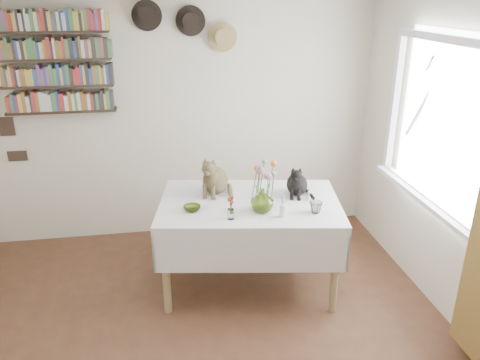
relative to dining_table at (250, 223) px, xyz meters
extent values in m
cube|color=silver|center=(-0.52, 1.17, 0.64)|extent=(4.04, 0.04, 2.54)
cube|color=white|center=(1.45, -0.30, 0.89)|extent=(0.01, 1.40, 1.20)
cube|color=white|center=(1.45, -0.30, 1.52)|extent=(0.06, 1.52, 0.06)
cube|color=white|center=(1.45, -0.30, 0.26)|extent=(0.06, 1.52, 0.06)
cube|color=white|center=(1.45, 0.43, 0.89)|extent=(0.06, 0.06, 1.20)
cube|color=white|center=(1.42, -0.30, 0.26)|extent=(0.12, 1.50, 0.04)
cube|color=white|center=(0.00, 0.00, 0.17)|extent=(1.64, 1.20, 0.06)
cylinder|color=tan|center=(-0.73, -0.29, -0.24)|extent=(0.06, 0.06, 0.74)
cylinder|color=tan|center=(0.60, -0.51, -0.24)|extent=(0.06, 0.06, 0.74)
cylinder|color=tan|center=(-0.60, 0.51, -0.24)|extent=(0.06, 0.06, 0.74)
cylinder|color=tan|center=(0.73, 0.29, -0.24)|extent=(0.06, 0.06, 0.74)
imported|color=#94B540|center=(0.06, -0.20, 0.30)|extent=(0.20, 0.20, 0.19)
imported|color=#94B540|center=(-0.49, -0.10, 0.22)|extent=(0.17, 0.17, 0.04)
imported|color=white|center=(0.48, -0.30, 0.25)|extent=(0.14, 0.14, 0.10)
cylinder|color=white|center=(0.20, -0.32, 0.25)|extent=(0.05, 0.05, 0.11)
cylinder|color=white|center=(0.20, -0.32, 0.35)|extent=(0.02, 0.02, 0.08)
cylinder|color=white|center=(-0.21, -0.30, 0.24)|extent=(0.05, 0.05, 0.08)
cone|color=white|center=(0.50, -0.06, 0.23)|extent=(0.04, 0.04, 0.06)
sphere|color=beige|center=(0.50, -0.06, 0.27)|extent=(0.03, 0.03, 0.03)
cylinder|color=#4C7233|center=(0.03, -0.19, 0.40)|extent=(0.01, 0.01, 0.30)
sphere|color=pink|center=(0.03, -0.19, 0.55)|extent=(0.07, 0.07, 0.07)
cylinder|color=#4C7233|center=(0.10, -0.22, 0.38)|extent=(0.01, 0.01, 0.26)
sphere|color=pink|center=(0.10, -0.22, 0.51)|extent=(0.06, 0.06, 0.06)
cylinder|color=#4C7233|center=(0.12, -0.17, 0.42)|extent=(0.01, 0.01, 0.34)
sphere|color=orange|center=(0.12, -0.17, 0.59)|extent=(0.06, 0.06, 0.06)
cylinder|color=#4C7233|center=(0.00, -0.16, 0.40)|extent=(0.01, 0.01, 0.31)
sphere|color=orange|center=(0.00, -0.16, 0.56)|extent=(0.05, 0.05, 0.05)
cylinder|color=#4C7233|center=(0.06, -0.15, 0.43)|extent=(0.01, 0.01, 0.37)
sphere|color=#999E93|center=(0.06, -0.15, 0.62)|extent=(0.04, 0.04, 0.04)
cylinder|color=#4C7233|center=(0.01, -0.23, 0.41)|extent=(0.01, 0.01, 0.33)
sphere|color=#999E93|center=(0.01, -0.23, 0.58)|extent=(0.04, 0.04, 0.04)
cylinder|color=#4C7233|center=(0.13, -0.24, 0.39)|extent=(0.01, 0.01, 0.29)
sphere|color=#999E93|center=(0.13, -0.24, 0.54)|extent=(0.04, 0.04, 0.04)
cube|color=#302217|center=(-1.62, 1.06, 0.79)|extent=(1.00, 0.16, 0.02)
cube|color=#302217|center=(-1.62, 1.06, 1.03)|extent=(1.00, 0.16, 0.02)
cube|color=#302217|center=(-1.62, 1.06, 1.27)|extent=(1.00, 0.16, 0.02)
cube|color=#302217|center=(-1.62, 1.06, 1.51)|extent=(1.00, 0.16, 0.02)
cylinder|color=black|center=(-0.77, 1.11, 1.64)|extent=(0.28, 0.02, 0.28)
cylinder|color=black|center=(-0.77, 1.07, 1.64)|extent=(0.16, 0.08, 0.16)
cylinder|color=black|center=(-0.37, 1.11, 1.59)|extent=(0.28, 0.02, 0.28)
cylinder|color=black|center=(-0.37, 1.07, 1.59)|extent=(0.16, 0.08, 0.16)
cylinder|color=tan|center=(-0.07, 1.11, 1.44)|extent=(0.28, 0.02, 0.28)
cylinder|color=tan|center=(-0.07, 1.07, 1.44)|extent=(0.16, 0.08, 0.16)
cube|color=#38281E|center=(-2.17, 1.13, 0.64)|extent=(0.14, 0.02, 0.18)
cube|color=#38281E|center=(-2.12, 1.13, 0.34)|extent=(0.18, 0.02, 0.10)
camera|label=1|loc=(-0.66, -3.53, 1.84)|focal=35.00mm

